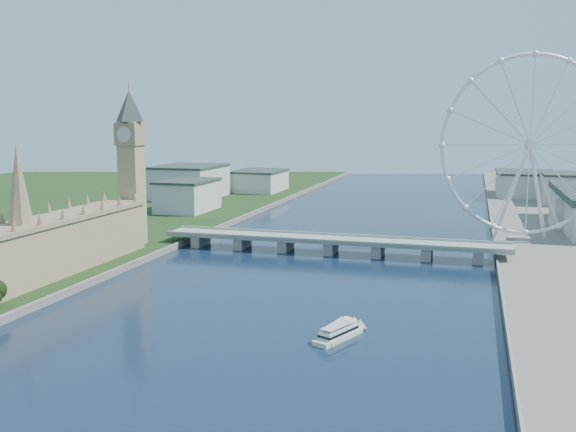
% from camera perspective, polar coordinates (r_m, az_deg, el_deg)
% --- Properties ---
extents(parliament_range, '(24.00, 200.00, 70.00)m').
position_cam_1_polar(parliament_range, '(344.59, -22.50, -3.12)').
color(parliament_range, tan).
rests_on(parliament_range, ground).
extents(big_ben, '(20.02, 20.02, 110.00)m').
position_cam_1_polar(big_ben, '(427.82, -13.81, 5.94)').
color(big_ben, tan).
rests_on(big_ben, ground).
extents(westminster_bridge, '(220.00, 22.00, 9.50)m').
position_cam_1_polar(westminster_bridge, '(409.10, 3.86, -2.40)').
color(westminster_bridge, gray).
rests_on(westminster_bridge, ground).
extents(london_eye, '(113.60, 39.12, 124.30)m').
position_cam_1_polar(london_eye, '(449.17, 20.72, 5.88)').
color(london_eye, silver).
rests_on(london_eye, ground).
extents(city_skyline, '(505.00, 280.00, 32.00)m').
position_cam_1_polar(city_skyline, '(657.63, 12.09, 2.52)').
color(city_skyline, beige).
rests_on(city_skyline, ground).
extents(tour_boat_near, '(13.13, 28.00, 5.97)m').
position_cam_1_polar(tour_boat_near, '(257.08, 4.52, -10.64)').
color(tour_boat_near, '#DFE9C1').
rests_on(tour_boat_near, ground).
extents(tour_boat_far, '(17.67, 28.57, 6.18)m').
position_cam_1_polar(tour_boat_far, '(254.39, 4.48, -10.85)').
color(tour_boat_far, beige).
rests_on(tour_boat_far, ground).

